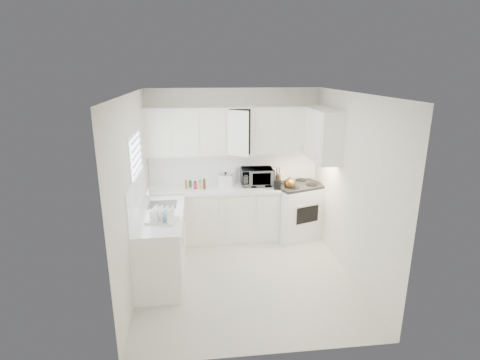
{
  "coord_description": "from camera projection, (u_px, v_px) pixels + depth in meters",
  "views": [
    {
      "loc": [
        -0.65,
        -4.81,
        2.9
      ],
      "look_at": [
        0.0,
        0.7,
        1.25
      ],
      "focal_mm": 27.98,
      "sensor_mm": 36.0,
      "label": 1
    }
  ],
  "objects": [
    {
      "name": "dish_rack",
      "position": [
        162.0,
        214.0,
        4.95
      ],
      "size": [
        0.45,
        0.38,
        0.21
      ],
      "primitive_type": null,
      "rotation": [
        0.0,
        0.0,
        -0.27
      ],
      "color": "white",
      "rests_on": "countertop_left"
    },
    {
      "name": "sauce_right_3",
      "position": [
        277.0,
        179.0,
        6.6
      ],
      "size": [
        0.06,
        0.06,
        0.19
      ],
      "primitive_type": "cylinder",
      "color": "black",
      "rests_on": "countertop_back"
    },
    {
      "name": "lower_cabinets_left",
      "position": [
        162.0,
        245.0,
        5.41
      ],
      "size": [
        0.6,
        1.6,
        0.9
      ],
      "primitive_type": null,
      "color": "white",
      "rests_on": "floor"
    },
    {
      "name": "stove",
      "position": [
        296.0,
        203.0,
        6.62
      ],
      "size": [
        0.99,
        0.9,
        1.25
      ],
      "primitive_type": null,
      "rotation": [
        0.0,
        0.0,
        0.33
      ],
      "color": "white",
      "rests_on": "floor"
    },
    {
      "name": "upper_cabinets_right",
      "position": [
        322.0,
        160.0,
        5.98
      ],
      "size": [
        0.33,
        0.9,
        0.8
      ],
      "primitive_type": null,
      "color": "white",
      "rests_on": "wall_right"
    },
    {
      "name": "spice_left_1",
      "position": [
        191.0,
        184.0,
        6.37
      ],
      "size": [
        0.06,
        0.06,
        0.13
      ],
      "primitive_type": "cylinder",
      "color": "#236923",
      "rests_on": "countertop_back"
    },
    {
      "name": "sauce_right_1",
      "position": [
        271.0,
        179.0,
        6.58
      ],
      "size": [
        0.06,
        0.06,
        0.19
      ],
      "primitive_type": "cylinder",
      "color": "yellow",
      "rests_on": "countertop_back"
    },
    {
      "name": "spice_left_2",
      "position": [
        195.0,
        183.0,
        6.46
      ],
      "size": [
        0.06,
        0.06,
        0.13
      ],
      "primitive_type": "cylinder",
      "color": "#CA1B4D",
      "rests_on": "countertop_back"
    },
    {
      "name": "upper_cabinets_back",
      "position": [
        235.0,
        154.0,
        6.42
      ],
      "size": [
        3.0,
        0.33,
        0.8
      ],
      "primitive_type": null,
      "color": "white",
      "rests_on": "wall_back"
    },
    {
      "name": "utensil_crock",
      "position": [
        278.0,
        178.0,
        6.25
      ],
      "size": [
        0.16,
        0.16,
        0.39
      ],
      "primitive_type": null,
      "rotation": [
        0.0,
        0.0,
        -0.25
      ],
      "color": "black",
      "rests_on": "countertop_back"
    },
    {
      "name": "sauce_right_2",
      "position": [
        274.0,
        178.0,
        6.65
      ],
      "size": [
        0.06,
        0.06,
        0.19
      ],
      "primitive_type": "cylinder",
      "color": "#512817",
      "rests_on": "countertop_back"
    },
    {
      "name": "wall_front",
      "position": [
        268.0,
        243.0,
        3.58
      ],
      "size": [
        3.0,
        0.0,
        3.0
      ],
      "primitive_type": "plane",
      "rotation": [
        -1.57,
        0.0,
        0.0
      ],
      "color": "white",
      "rests_on": "ground"
    },
    {
      "name": "rice_cooker",
      "position": [
        226.0,
        179.0,
        6.41
      ],
      "size": [
        0.33,
        0.33,
        0.26
      ],
      "primitive_type": null,
      "rotation": [
        0.0,
        0.0,
        0.33
      ],
      "color": "white",
      "rests_on": "countertop_back"
    },
    {
      "name": "frying_pan",
      "position": [
        305.0,
        181.0,
        6.7
      ],
      "size": [
        0.31,
        0.48,
        0.04
      ],
      "primitive_type": null,
      "rotation": [
        0.0,
        0.0,
        -0.1
      ],
      "color": "black",
      "rests_on": "stove"
    },
    {
      "name": "sink",
      "position": [
        162.0,
        197.0,
        5.56
      ],
      "size": [
        0.42,
        0.38,
        0.3
      ],
      "primitive_type": null,
      "color": "gray",
      "rests_on": "countertop_left"
    },
    {
      "name": "spice_left_0",
      "position": [
        186.0,
        183.0,
        6.44
      ],
      "size": [
        0.06,
        0.06,
        0.13
      ],
      "primitive_type": "cylinder",
      "color": "#A0652B",
      "rests_on": "countertop_back"
    },
    {
      "name": "spice_left_4",
      "position": [
        204.0,
        182.0,
        6.48
      ],
      "size": [
        0.06,
        0.06,
        0.13
      ],
      "primitive_type": "cylinder",
      "color": "#512817",
      "rests_on": "countertop_back"
    },
    {
      "name": "spice_left_3",
      "position": [
        199.0,
        184.0,
        6.38
      ],
      "size": [
        0.06,
        0.06,
        0.13
      ],
      "primitive_type": "cylinder",
      "color": "yellow",
      "rests_on": "countertop_back"
    },
    {
      "name": "lower_cabinets_back",
      "position": [
        214.0,
        215.0,
        6.54
      ],
      "size": [
        2.22,
        0.6,
        0.9
      ],
      "primitive_type": null,
      "color": "white",
      "rests_on": "floor"
    },
    {
      "name": "wall_back",
      "position": [
        234.0,
        163.0,
        6.63
      ],
      "size": [
        3.0,
        0.0,
        3.0
      ],
      "primitive_type": "plane",
      "rotation": [
        1.57,
        0.0,
        0.0
      ],
      "color": "white",
      "rests_on": "ground"
    },
    {
      "name": "ceiling",
      "position": [
        246.0,
        94.0,
        4.74
      ],
      "size": [
        3.2,
        3.2,
        0.0
      ],
      "primitive_type": "plane",
      "rotation": [
        3.14,
        0.0,
        0.0
      ],
      "color": "white",
      "rests_on": "ground"
    },
    {
      "name": "window_blinds",
      "position": [
        138.0,
        170.0,
        5.2
      ],
      "size": [
        0.06,
        0.96,
        1.06
      ],
      "primitive_type": null,
      "color": "white",
      "rests_on": "wall_left"
    },
    {
      "name": "countertop_left",
      "position": [
        160.0,
        215.0,
        5.27
      ],
      "size": [
        0.64,
        1.62,
        0.05
      ],
      "primitive_type": "cube",
      "color": "white",
      "rests_on": "lower_cabinets_left"
    },
    {
      "name": "paper_towel",
      "position": [
        234.0,
        176.0,
        6.61
      ],
      "size": [
        0.12,
        0.12,
        0.27
      ],
      "primitive_type": "cylinder",
      "color": "white",
      "rests_on": "countertop_back"
    },
    {
      "name": "sauce_right_4",
      "position": [
        280.0,
        177.0,
        6.66
      ],
      "size": [
        0.06,
        0.06,
        0.19
      ],
      "primitive_type": "cylinder",
      "color": "#A0652B",
      "rests_on": "countertop_back"
    },
    {
      "name": "backsplash_back",
      "position": [
        234.0,
        167.0,
        6.64
      ],
      "size": [
        2.98,
        0.02,
        0.55
      ],
      "primitive_type": "cube",
      "color": "white",
      "rests_on": "wall_back"
    },
    {
      "name": "backsplash_left",
      "position": [
        137.0,
        196.0,
        5.15
      ],
      "size": [
        0.02,
        1.6,
        0.55
      ],
      "primitive_type": "cube",
      "color": "white",
      "rests_on": "wall_left"
    },
    {
      "name": "countertop_back",
      "position": [
        213.0,
        189.0,
        6.4
      ],
      "size": [
        2.24,
        0.64,
        0.05
      ],
      "primitive_type": "cube",
      "color": "white",
      "rests_on": "lower_cabinets_back"
    },
    {
      "name": "wall_right",
      "position": [
        351.0,
        187.0,
        5.27
      ],
      "size": [
        0.0,
        3.2,
        3.2
      ],
      "primitive_type": "plane",
      "rotation": [
        1.57,
        0.0,
        -1.57
      ],
      "color": "white",
      "rests_on": "ground"
    },
    {
      "name": "tea_kettle",
      "position": [
        290.0,
        183.0,
        6.33
      ],
      "size": [
        0.3,
        0.29,
        0.22
      ],
      "primitive_type": null,
      "rotation": [
        0.0,
        0.0,
        0.43
      ],
      "color": "brown",
      "rests_on": "stove"
    },
    {
      "name": "sauce_right_0",
      "position": [
        267.0,
        178.0,
        6.63
      ],
      "size": [
        0.06,
        0.06,
        0.19
      ],
      "primitive_type": "cylinder",
      "color": "#CA1B4D",
      "rests_on": "countertop_back"
    },
    {
      "name": "microwave",
      "position": [
        257.0,
        175.0,
        6.49
      ],
      "size": [
        0.55,
        0.31,
        0.37
      ],
      "primitive_type": "imported",
      "rotation": [
        0.0,
        0.0,
        -0.01
      ],
      "color": "gray",
      "rests_on": "countertop_back"
    },
    {
      "name": "wall_left",
      "position": [
        134.0,
        195.0,
        4.94
      ],
      "size": [
        0.0,
        3.2,
        3.2
      ],
      "primitive_type": "plane",
      "rotation": [
        1.57,
        0.0,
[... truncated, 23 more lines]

